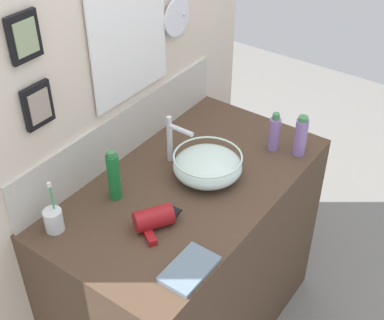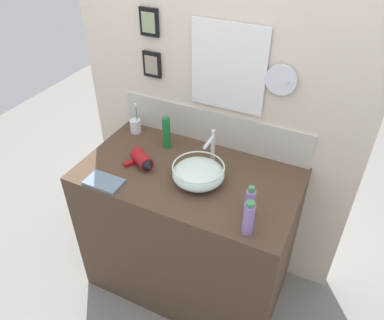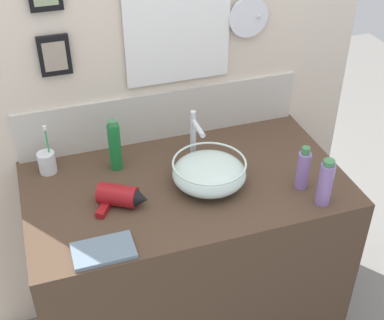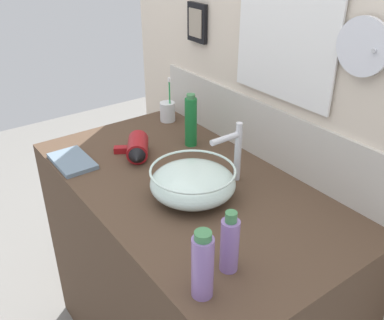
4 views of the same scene
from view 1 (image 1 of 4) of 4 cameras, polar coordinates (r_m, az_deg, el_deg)
The scene contains 10 objects.
vanity_counter at distance 2.45m, azimuth -0.33°, elevation -10.90°, with size 1.21×0.68×0.93m, color #4C3828.
back_panel at distance 2.17m, azimuth -8.37°, elevation 6.91°, with size 1.73×0.10×2.42m.
glass_bowl_sink at distance 2.13m, azimuth 1.67°, elevation -0.60°, with size 0.28×0.28×0.10m.
faucet at distance 2.17m, azimuth -2.06°, elevation 2.48°, with size 0.02×0.13×0.21m.
hair_drier at distance 1.92m, azimuth -3.69°, elevation -6.17°, with size 0.21×0.16×0.08m.
toothbrush_cup at distance 1.96m, azimuth -14.54°, elevation -6.20°, with size 0.07×0.07×0.20m.
spray_bottle at distance 2.29m, azimuth 8.77°, elevation 2.87°, with size 0.05×0.05×0.18m.
lotion_bottle at distance 2.02m, azimuth -8.35°, elevation -1.69°, with size 0.05×0.05×0.21m.
soap_dispenser at distance 2.27m, azimuth 11.52°, elevation 2.47°, with size 0.05×0.05×0.19m.
hand_towel at distance 1.79m, azimuth -0.28°, elevation -11.54°, with size 0.20×0.12×0.02m, color slate.
Camera 1 is at (-1.33, -0.97, 2.28)m, focal length 50.00 mm.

